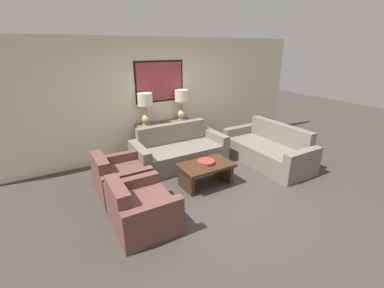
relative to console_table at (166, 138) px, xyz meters
name	(u,v)px	position (x,y,z in m)	size (l,w,h in m)	color
ground_plane	(217,193)	(0.00, -2.11, -0.40)	(20.00, 20.00, 0.00)	#3D3833
back_wall	(159,97)	(0.00, 0.26, 0.94)	(7.92, 0.12, 2.65)	beige
console_table	(166,138)	(0.00, 0.00, 0.00)	(1.34, 0.35, 0.79)	brown
table_lamp_left	(145,105)	(-0.45, 0.00, 0.85)	(0.32, 0.32, 0.71)	tan
table_lamp_right	(182,101)	(0.45, 0.00, 0.85)	(0.32, 0.32, 0.71)	tan
couch_by_back_wall	(179,152)	(0.00, -0.69, -0.11)	(2.00, 0.92, 0.85)	slate
couch_by_side	(268,150)	(1.75, -1.62, -0.11)	(0.92, 2.00, 0.85)	slate
coffee_table	(206,170)	(0.00, -1.76, -0.09)	(0.98, 0.61, 0.43)	#3D2616
decorative_bowl	(206,162)	(0.01, -1.73, 0.06)	(0.32, 0.32, 0.05)	#93382D
armchair_near_back_wall	(120,179)	(-1.46, -1.24, -0.12)	(0.83, 0.96, 0.76)	brown
armchair_near_camera	(141,209)	(-1.46, -2.28, -0.12)	(0.83, 0.96, 0.76)	brown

